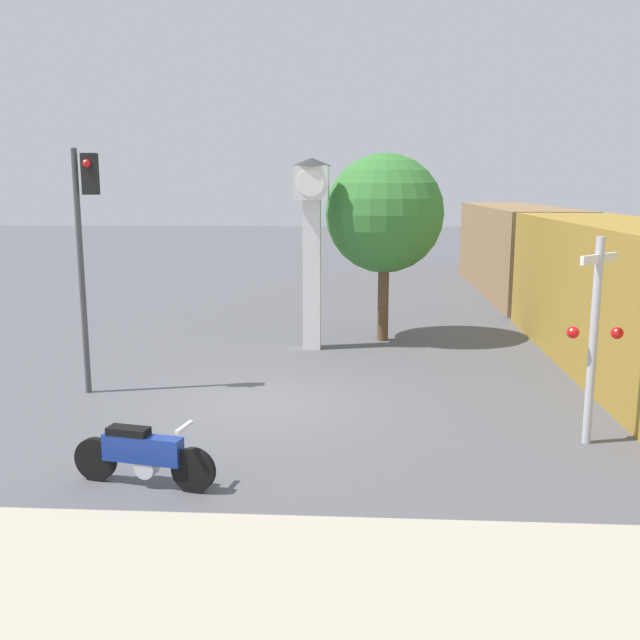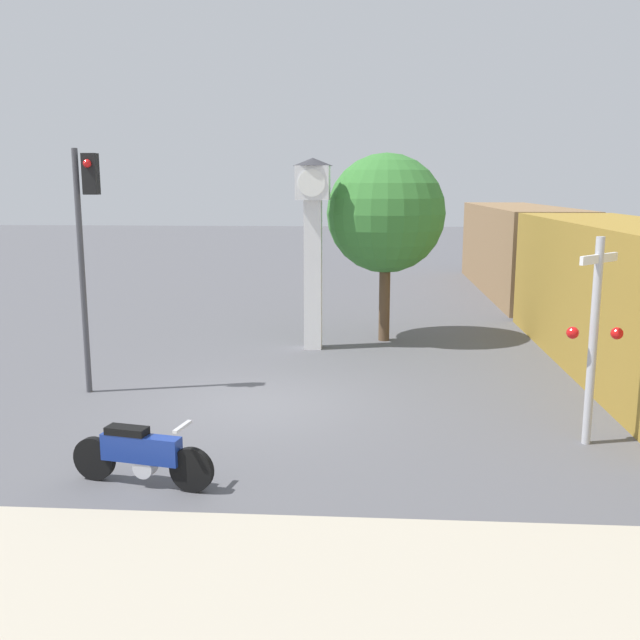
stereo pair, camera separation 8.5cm
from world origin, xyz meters
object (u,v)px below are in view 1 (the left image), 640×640
motorcycle (143,455)px  street_tree (385,214)px  freight_train (557,267)px  traffic_light (85,230)px  clock_tower (312,225)px  railroad_crossing_signal (594,333)px

motorcycle → street_tree: size_ratio=0.43×
freight_train → traffic_light: (-11.61, -8.73, 1.67)m
traffic_light → motorcycle: bearing=-61.7°
clock_tower → traffic_light: (-4.21, -4.34, 0.15)m
freight_train → traffic_light: size_ratio=4.96×
freight_train → railroad_crossing_signal: (-2.31, -11.11, 0.19)m
motorcycle → railroad_crossing_signal: bearing=29.1°
street_tree → railroad_crossing_signal: bearing=-67.7°
clock_tower → freight_train: bearing=30.7°
clock_tower → freight_train: clock_tower is taller
motorcycle → clock_tower: bearing=90.4°
motorcycle → railroad_crossing_signal: size_ratio=0.63×
clock_tower → traffic_light: 6.05m
freight_train → railroad_crossing_signal: railroad_crossing_signal is taller
clock_tower → railroad_crossing_signal: (5.09, -6.72, -1.33)m
freight_train → street_tree: 6.67m
freight_train → street_tree: (-5.52, -3.30, 1.77)m
clock_tower → traffic_light: bearing=-134.2°
railroad_crossing_signal → motorcycle: bearing=-162.6°
traffic_light → street_tree: bearing=41.7°
motorcycle → railroad_crossing_signal: (6.87, 2.15, 1.42)m
motorcycle → clock_tower: (1.78, 8.87, 2.75)m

